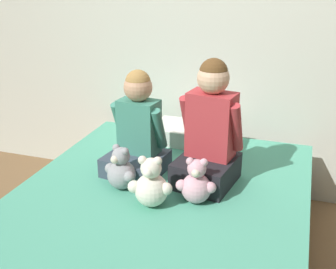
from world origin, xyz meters
name	(u,v)px	position (x,y,z in m)	size (l,w,h in m)	color
wall_behind_bed	(211,18)	(0.00, 1.10, 1.25)	(8.00, 0.06, 2.50)	beige
bed	(157,236)	(0.00, 0.00, 0.23)	(1.53, 1.93, 0.47)	brown
child_on_left	(138,131)	(-0.21, 0.27, 0.71)	(0.35, 0.36, 0.59)	#384251
child_on_right	(210,133)	(0.21, 0.27, 0.75)	(0.36, 0.38, 0.68)	black
teddy_bear_held_by_left_child	(121,171)	(-0.21, 0.04, 0.57)	(0.19, 0.15, 0.25)	#939399
teddy_bear_held_by_right_child	(196,184)	(0.20, 0.03, 0.57)	(0.20, 0.15, 0.24)	#DBA3B2
teddy_bear_between_children	(150,185)	(0.00, -0.07, 0.58)	(0.22, 0.17, 0.27)	silver
pillow_at_headboard	(196,134)	(0.00, 0.78, 0.52)	(0.56, 0.31, 0.11)	silver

